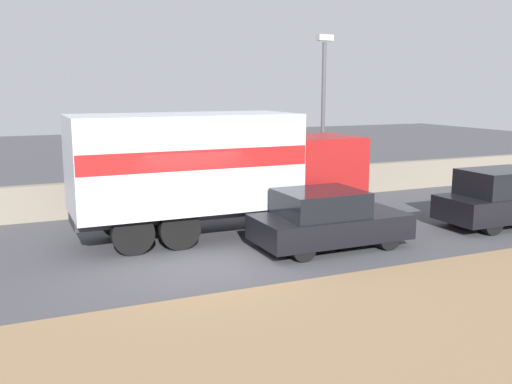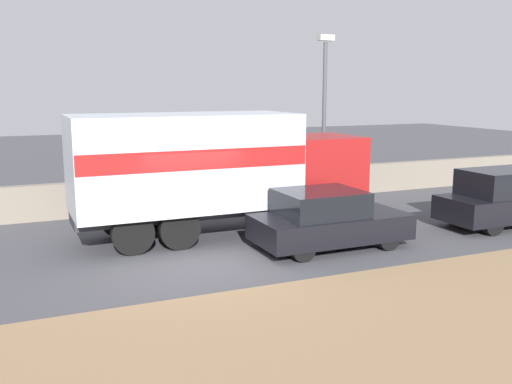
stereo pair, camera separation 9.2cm
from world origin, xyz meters
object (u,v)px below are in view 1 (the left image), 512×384
(car_sedan_second, at_px, (506,198))
(car_hatchback, at_px, (327,220))
(box_truck, at_px, (211,166))
(street_lamp, at_px, (323,105))

(car_sedan_second, bearing_deg, car_hatchback, 179.53)
(box_truck, xyz_separation_m, car_sedan_second, (8.47, -2.35, -1.14))
(street_lamp, distance_m, box_truck, 6.13)
(car_sedan_second, bearing_deg, street_lamp, 122.00)
(box_truck, bearing_deg, street_lamp, 29.05)
(car_hatchback, relative_size, car_sedan_second, 0.89)
(street_lamp, xyz_separation_m, car_hatchback, (-2.87, -5.19, -2.72))
(street_lamp, xyz_separation_m, car_sedan_second, (3.27, -5.24, -2.63))
(street_lamp, bearing_deg, car_hatchback, -118.97)
(street_lamp, relative_size, box_truck, 0.72)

